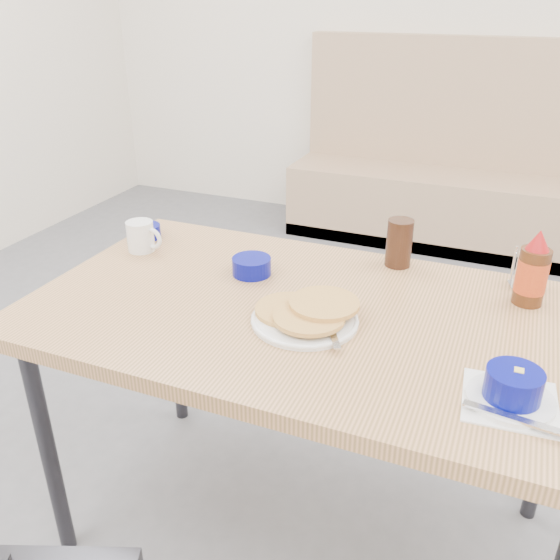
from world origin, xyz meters
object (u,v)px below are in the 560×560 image
at_px(condiment_caddy, 529,273).
at_px(pancake_plate, 306,315).
at_px(booth_bench, 446,186).
at_px(grits_setting, 513,390).
at_px(syrup_bottle, 532,272).
at_px(creamer_bowl, 146,231).
at_px(dining_table, 310,331).
at_px(coffee_mug, 142,236).
at_px(butter_bowl, 252,266).
at_px(amber_tumbler, 399,243).

bearing_deg(condiment_caddy, pancake_plate, -155.82).
relative_size(booth_bench, grits_setting, 9.25).
height_order(condiment_caddy, syrup_bottle, syrup_bottle).
relative_size(booth_bench, syrup_bottle, 9.73).
height_order(pancake_plate, creamer_bowl, pancake_plate).
xyz_separation_m(dining_table, pancake_plate, (0.01, -0.06, 0.08)).
xyz_separation_m(coffee_mug, condiment_caddy, (1.08, 0.19, -0.01)).
relative_size(pancake_plate, butter_bowl, 2.37).
xyz_separation_m(dining_table, butter_bowl, (-0.22, 0.13, 0.09)).
bearing_deg(booth_bench, grits_setting, -80.14).
bearing_deg(booth_bench, pancake_plate, -89.77).
distance_m(coffee_mug, amber_tumbler, 0.75).
xyz_separation_m(coffee_mug, grits_setting, (1.07, -0.35, -0.02)).
xyz_separation_m(creamer_bowl, amber_tumbler, (0.78, 0.10, 0.05)).
bearing_deg(dining_table, syrup_bottle, 26.15).
bearing_deg(dining_table, booth_bench, 90.00).
relative_size(grits_setting, amber_tumbler, 1.51).
relative_size(booth_bench, creamer_bowl, 20.64).
xyz_separation_m(coffee_mug, amber_tumbler, (0.73, 0.19, 0.02)).
xyz_separation_m(grits_setting, creamer_bowl, (-1.12, 0.44, -0.01)).
bearing_deg(booth_bench, butter_bowl, -95.19).
bearing_deg(booth_bench, condiment_caddy, -77.53).
distance_m(booth_bench, syrup_bottle, 2.40).
relative_size(pancake_plate, condiment_caddy, 2.42).
distance_m(dining_table, grits_setting, 0.52).
bearing_deg(grits_setting, pancake_plate, 163.32).
relative_size(booth_bench, condiment_caddy, 18.13).
height_order(coffee_mug, grits_setting, coffee_mug).
xyz_separation_m(butter_bowl, condiment_caddy, (0.70, 0.21, 0.01)).
distance_m(booth_bench, butter_bowl, 2.46).
bearing_deg(amber_tumbler, coffee_mug, -165.45).
height_order(booth_bench, condiment_caddy, booth_bench).
bearing_deg(syrup_bottle, condiment_caddy, 92.00).
height_order(booth_bench, pancake_plate, booth_bench).
distance_m(dining_table, coffee_mug, 0.62).
height_order(booth_bench, amber_tumbler, booth_bench).
bearing_deg(coffee_mug, amber_tumbler, 14.55).
distance_m(coffee_mug, condiment_caddy, 1.09).
distance_m(pancake_plate, creamer_bowl, 0.72).
bearing_deg(dining_table, coffee_mug, 165.72).
xyz_separation_m(condiment_caddy, syrup_bottle, (0.00, -0.10, 0.05)).
bearing_deg(condiment_caddy, coffee_mug, 174.03).
distance_m(amber_tumbler, condiment_caddy, 0.35).
xyz_separation_m(booth_bench, coffee_mug, (-0.59, -2.38, 0.46)).
bearing_deg(dining_table, grits_setting, -22.76).
xyz_separation_m(amber_tumbler, syrup_bottle, (0.35, -0.10, 0.02)).
height_order(creamer_bowl, condiment_caddy, condiment_caddy).
relative_size(dining_table, condiment_caddy, 13.36).
distance_m(butter_bowl, syrup_bottle, 0.72).
xyz_separation_m(coffee_mug, butter_bowl, (0.37, -0.02, -0.02)).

